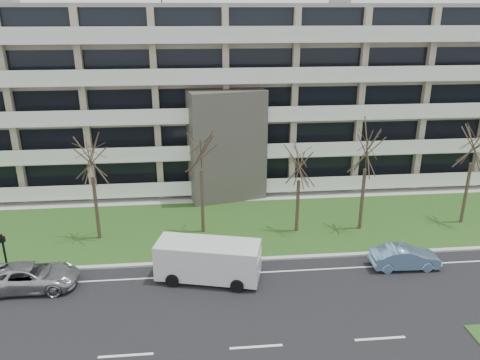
{
  "coord_description": "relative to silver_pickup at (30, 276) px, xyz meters",
  "views": [
    {
      "loc": [
        -2.49,
        -17.69,
        14.86
      ],
      "look_at": [
        0.22,
        10.0,
        4.67
      ],
      "focal_mm": 35.0,
      "sensor_mm": 36.0,
      "label": 1
    }
  ],
  "objects": [
    {
      "name": "ground",
      "position": [
        12.01,
        -6.15,
        -0.73
      ],
      "size": [
        160.0,
        160.0,
        0.0
      ],
      "primitive_type": "plane",
      "color": "black",
      "rests_on": "ground"
    },
    {
      "name": "grass_verge",
      "position": [
        12.01,
        6.85,
        -0.7
      ],
      "size": [
        90.0,
        10.0,
        0.06
      ],
      "primitive_type": "cube",
      "color": "#244F1A",
      "rests_on": "ground"
    },
    {
      "name": "curb",
      "position": [
        12.01,
        1.85,
        -0.67
      ],
      "size": [
        90.0,
        0.35,
        0.12
      ],
      "primitive_type": "cube",
      "color": "#B2B2AD",
      "rests_on": "ground"
    },
    {
      "name": "sidewalk",
      "position": [
        12.01,
        12.35,
        -0.69
      ],
      "size": [
        90.0,
        2.0,
        0.08
      ],
      "primitive_type": "cube",
      "color": "#B2B2AD",
      "rests_on": "ground"
    },
    {
      "name": "lane_edge_line",
      "position": [
        12.01,
        0.35,
        -0.73
      ],
      "size": [
        90.0,
        0.12,
        0.01
      ],
      "primitive_type": "cube",
      "color": "white",
      "rests_on": "ground"
    },
    {
      "name": "apartment_building",
      "position": [
        12.0,
        19.17,
        6.88
      ],
      "size": [
        60.5,
        15.1,
        18.75
      ],
      "color": "tan",
      "rests_on": "ground"
    },
    {
      "name": "silver_pickup",
      "position": [
        0.0,
        0.0,
        0.0
      ],
      "size": [
        5.27,
        2.45,
        1.46
      ],
      "primitive_type": "imported",
      "rotation": [
        0.0,
        0.0,
        1.58
      ],
      "color": "#A7A9AE",
      "rests_on": "ground"
    },
    {
      "name": "blue_sedan",
      "position": [
        21.92,
        0.1,
        -0.04
      ],
      "size": [
        4.21,
        1.57,
        1.37
      ],
      "primitive_type": "imported",
      "rotation": [
        0.0,
        0.0,
        1.54
      ],
      "color": "#7AA6D4",
      "rests_on": "ground"
    },
    {
      "name": "white_van",
      "position": [
        10.08,
        -0.02,
        0.65
      ],
      "size": [
        6.29,
        3.59,
        2.3
      ],
      "rotation": [
        0.0,
        0.0,
        -0.25
      ],
      "color": "silver",
      "rests_on": "ground"
    },
    {
      "name": "pedestrian_signal",
      "position": [
        -1.48,
        0.76,
        1.21
      ],
      "size": [
        0.3,
        0.25,
        3.05
      ],
      "rotation": [
        0.0,
        0.0,
        -0.09
      ],
      "color": "black",
      "rests_on": "ground"
    },
    {
      "name": "tree_2",
      "position": [
        2.7,
        5.83,
        5.52
      ],
      "size": [
        4.02,
        4.02,
        8.04
      ],
      "color": "#382B21",
      "rests_on": "ground"
    },
    {
      "name": "tree_3",
      "position": [
        9.83,
        6.09,
        5.72
      ],
      "size": [
        4.15,
        4.15,
        8.29
      ],
      "color": "#382B21",
      "rests_on": "ground"
    },
    {
      "name": "tree_4",
      "position": [
        16.43,
        5.6,
        4.6
      ],
      "size": [
        3.43,
        3.43,
        6.86
      ],
      "color": "#382B21",
      "rests_on": "ground"
    },
    {
      "name": "tree_5",
      "position": [
        21.03,
        5.54,
        5.57
      ],
      "size": [
        4.05,
        4.05,
        8.1
      ],
      "color": "#382B21",
      "rests_on": "ground"
    },
    {
      "name": "tree_6",
      "position": [
        28.86,
        5.84,
        5.7
      ],
      "size": [
        4.13,
        4.13,
        8.27
      ],
      "color": "#382B21",
      "rests_on": "ground"
    }
  ]
}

